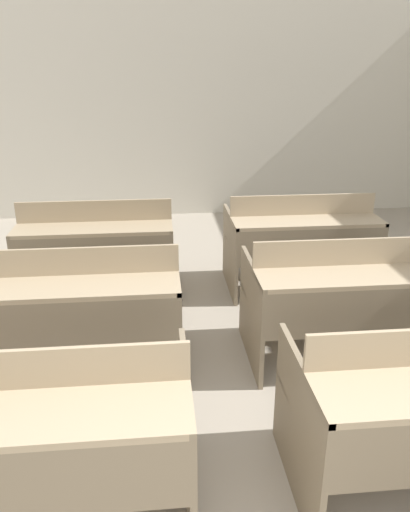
% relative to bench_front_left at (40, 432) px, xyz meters
% --- Properties ---
extents(wall_back, '(6.99, 0.06, 3.00)m').
position_rel_bench_front_left_xyz_m(wall_back, '(1.02, 4.81, 1.04)').
color(wall_back, beige).
rests_on(wall_back, ground_plane).
extents(bench_front_left, '(1.26, 0.75, 0.86)m').
position_rel_bench_front_left_xyz_m(bench_front_left, '(0.00, 0.00, 0.00)').
color(bench_front_left, '#7F6F58').
rests_on(bench_front_left, ground_plane).
extents(bench_second_left, '(1.26, 0.75, 0.86)m').
position_rel_bench_front_left_xyz_m(bench_second_left, '(0.01, 1.16, 0.00)').
color(bench_second_left, '#7F6F59').
rests_on(bench_second_left, ground_plane).
extents(bench_second_right, '(1.26, 0.75, 0.86)m').
position_rel_bench_front_left_xyz_m(bench_second_right, '(1.73, 1.15, 0.00)').
color(bench_second_right, '#81725B').
rests_on(bench_second_right, ground_plane).
extents(bench_third_left, '(1.26, 0.75, 0.86)m').
position_rel_bench_front_left_xyz_m(bench_third_left, '(0.00, 2.28, 0.00)').
color(bench_third_left, '#7B6C55').
rests_on(bench_third_left, ground_plane).
extents(bench_third_right, '(1.26, 0.75, 0.86)m').
position_rel_bench_front_left_xyz_m(bench_third_right, '(1.76, 2.30, 0.00)').
color(bench_third_right, gray).
rests_on(bench_third_right, ground_plane).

